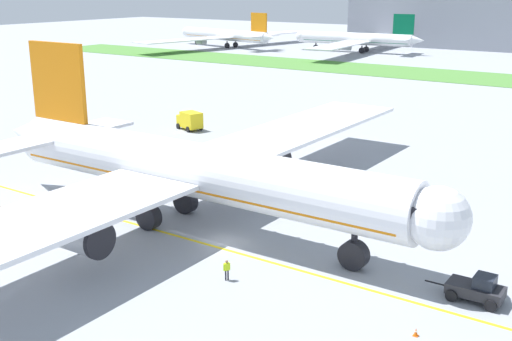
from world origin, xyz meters
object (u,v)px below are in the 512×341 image
(ground_crew_wingwalker_starboard, at_px, (2,213))
(traffic_cone_near_nose, at_px, (416,332))
(ground_crew_marshaller_front, at_px, (84,207))
(airliner_foreground, at_px, (188,170))
(parked_airliner_far_centre, at_px, (358,39))
(pushback_tug, at_px, (477,289))
(service_truck_baggage_loader, at_px, (190,120))
(ground_crew_wingwalker_port, at_px, (227,268))
(parked_airliner_far_left, at_px, (227,35))

(ground_crew_wingwalker_starboard, xyz_separation_m, traffic_cone_near_nose, (41.37, 2.59, -0.74))
(ground_crew_marshaller_front, xyz_separation_m, ground_crew_wingwalker_starboard, (-5.32, -5.77, 0.08))
(airliner_foreground, distance_m, parked_airliner_far_centre, 169.51)
(airliner_foreground, height_order, pushback_tug, airliner_foreground)
(airliner_foreground, height_order, service_truck_baggage_loader, airliner_foreground)
(ground_crew_marshaller_front, xyz_separation_m, parked_airliner_far_centre, (-48.12, 162.90, 3.52))
(traffic_cone_near_nose, bearing_deg, airliner_foreground, 164.60)
(ground_crew_wingwalker_port, relative_size, ground_crew_wingwalker_starboard, 1.01)
(ground_crew_wingwalker_port, distance_m, parked_airliner_far_centre, 180.13)
(airliner_foreground, xyz_separation_m, ground_crew_marshaller_front, (-10.50, -3.85, -4.73))
(parked_airliner_far_left, bearing_deg, airliner_foreground, -54.30)
(ground_crew_wingwalker_port, distance_m, ground_crew_marshaller_front, 20.92)
(ground_crew_wingwalker_starboard, distance_m, service_truck_baggage_loader, 44.19)
(traffic_cone_near_nose, bearing_deg, ground_crew_wingwalker_starboard, -176.42)
(pushback_tug, distance_m, parked_airliner_far_centre, 180.71)
(ground_crew_wingwalker_port, height_order, ground_crew_wingwalker_starboard, ground_crew_wingwalker_port)
(airliner_foreground, relative_size, ground_crew_wingwalker_port, 49.19)
(ground_crew_marshaller_front, distance_m, traffic_cone_near_nose, 36.20)
(ground_crew_wingwalker_port, relative_size, parked_airliner_far_left, 0.02)
(pushback_tug, bearing_deg, ground_crew_marshaller_front, -173.92)
(pushback_tug, distance_m, service_truck_baggage_loader, 64.03)
(pushback_tug, height_order, ground_crew_wingwalker_port, pushback_tug)
(airliner_foreground, xyz_separation_m, parked_airliner_far_centre, (-58.63, 159.05, -1.22))
(airliner_foreground, height_order, ground_crew_wingwalker_starboard, airliner_foreground)
(pushback_tug, bearing_deg, parked_airliner_far_left, 132.15)
(ground_crew_wingwalker_starboard, relative_size, parked_airliner_far_left, 0.02)
(ground_crew_wingwalker_port, xyz_separation_m, ground_crew_marshaller_front, (-20.61, 3.57, -0.09))
(pushback_tug, xyz_separation_m, ground_crew_wingwalker_port, (-17.33, -7.61, 0.06))
(parked_airliner_far_centre, bearing_deg, ground_crew_marshaller_front, -73.54)
(ground_crew_marshaller_front, bearing_deg, pushback_tug, 6.08)
(ground_crew_wingwalker_starboard, height_order, parked_airliner_far_left, parked_airliner_far_left)
(ground_crew_wingwalker_port, height_order, traffic_cone_near_nose, ground_crew_wingwalker_port)
(pushback_tug, xyz_separation_m, parked_airliner_far_centre, (-86.07, 158.85, 3.48))
(service_truck_baggage_loader, relative_size, parked_airliner_far_left, 0.06)
(pushback_tug, distance_m, ground_crew_marshaller_front, 38.16)
(pushback_tug, bearing_deg, parked_airliner_far_centre, 118.45)
(traffic_cone_near_nose, height_order, parked_airliner_far_centre, parked_airliner_far_centre)
(pushback_tug, bearing_deg, ground_crew_wingwalker_starboard, -167.22)
(ground_crew_wingwalker_port, distance_m, traffic_cone_near_nose, 15.46)
(service_truck_baggage_loader, bearing_deg, ground_crew_wingwalker_starboard, -74.60)
(ground_crew_wingwalker_starboard, height_order, traffic_cone_near_nose, ground_crew_wingwalker_starboard)
(parked_airliner_far_centre, bearing_deg, ground_crew_wingwalker_port, -67.56)
(pushback_tug, height_order, service_truck_baggage_loader, service_truck_baggage_loader)
(traffic_cone_near_nose, height_order, parked_airliner_far_left, parked_airliner_far_left)
(pushback_tug, distance_m, parked_airliner_far_left, 199.52)
(parked_airliner_far_left, bearing_deg, pushback_tug, -47.85)
(airliner_foreground, height_order, ground_crew_wingwalker_port, airliner_foreground)
(ground_crew_marshaller_front, relative_size, ground_crew_wingwalker_starboard, 0.92)
(ground_crew_wingwalker_port, height_order, service_truck_baggage_loader, service_truck_baggage_loader)
(traffic_cone_near_nose, height_order, service_truck_baggage_loader, service_truck_baggage_loader)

